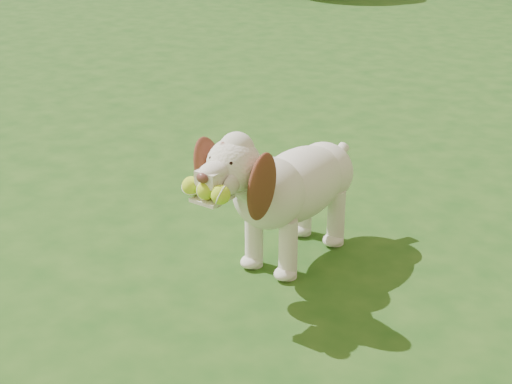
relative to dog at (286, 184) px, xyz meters
The scene contains 2 objects.
ground 0.62m from the dog, 84.78° to the left, with size 80.00×80.00×0.00m, color #1B4714.
dog is the anchor object (origin of this frame).
Camera 1 is at (1.64, -3.25, 1.75)m, focal length 55.00 mm.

